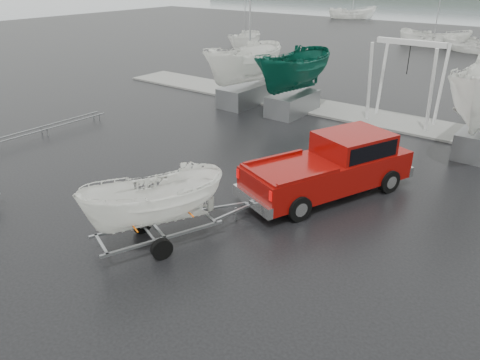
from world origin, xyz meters
TOP-DOWN VIEW (x-y plane):
  - ground_plane at (0.00, 0.00)m, footprint 120.00×120.00m
  - dock at (0.00, 13.00)m, footprint 30.00×3.00m
  - pickup_truck at (4.66, 3.84)m, footprint 4.22×6.51m
  - trailer_hitched at (2.23, -2.30)m, footprint 2.42×3.78m
  - boat_hoist at (3.66, 13.00)m, footprint 3.30×2.18m
  - keelboat_0 at (-4.73, 11.00)m, footprint 2.34×3.20m
  - keelboat_1 at (-1.61, 11.20)m, footprint 2.29×3.20m
  - mast_rack_0 at (-9.00, 1.00)m, footprint 0.56×6.50m
  - moored_boat_0 at (-17.59, 28.09)m, footprint 2.74×2.79m
  - moored_boat_1 at (-2.89, 39.70)m, footprint 2.82×2.76m
  - moored_boat_4 at (-21.06, 59.67)m, footprint 3.81×3.79m
  - moored_boat_6 at (1.54, 38.36)m, footprint 2.82×2.77m

SIDE VIEW (x-z plane):
  - ground_plane at x=0.00m, z-range 0.00..0.00m
  - moored_boat_4 at x=-21.06m, z-range -5.78..5.79m
  - moored_boat_1 at x=-2.89m, z-range -5.75..5.76m
  - moored_boat_6 at x=1.54m, z-range -5.64..5.65m
  - moored_boat_0 at x=-17.59m, z-range -5.47..5.48m
  - dock at x=0.00m, z-range -0.01..0.11m
  - mast_rack_0 at x=-9.00m, z-range 0.32..0.38m
  - pickup_truck at x=4.66m, z-range 0.04..2.10m
  - trailer_hitched at x=2.23m, z-range 0.21..4.94m
  - boat_hoist at x=3.66m, z-range 0.61..4.73m
  - keelboat_1 at x=-1.61m, z-range 0.02..7.22m
  - keelboat_0 at x=-4.73m, z-range -1.54..8.97m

